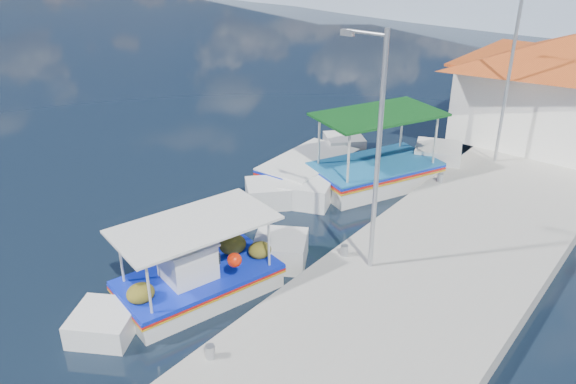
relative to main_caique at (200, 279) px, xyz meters
The scene contains 8 objects.
ground 1.92m from the main_caique, 144.40° to the left, with size 160.00×160.00×0.00m, color black.
quay 8.33m from the main_caique, 58.27° to the left, with size 5.00×44.00×0.50m, color gray.
bollards 6.74m from the main_caique, 70.20° to the left, with size 0.20×17.20×0.30m.
main_caique is the anchor object (origin of this frame).
caique_green_canopy 8.51m from the main_caique, 89.45° to the left, with size 4.40×7.27×2.97m.
caique_blue_hull 7.75m from the main_caique, 105.30° to the left, with size 2.18×6.89×1.23m.
lamp_post_near 5.49m from the main_caique, 45.92° to the left, with size 1.21×0.14×6.00m.
lamp_post_far 12.91m from the main_caique, 76.11° to the left, with size 1.21×0.14×6.00m.
Camera 1 is at (10.63, -9.15, 8.59)m, focal length 35.56 mm.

